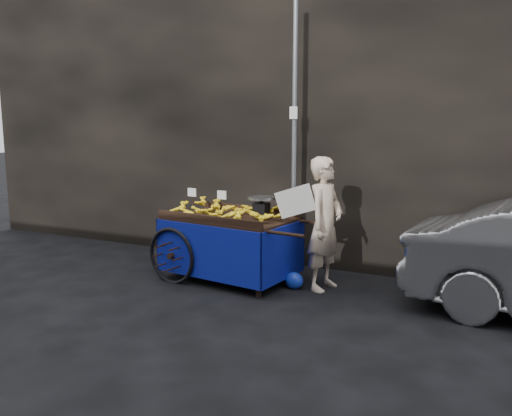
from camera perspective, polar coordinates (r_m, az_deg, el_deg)
The scene contains 6 objects.
ground at distance 6.81m, azimuth -2.27°, elevation -9.50°, with size 80.00×80.00×0.00m, color black.
building_wall at distance 8.71m, azimuth 8.26°, elevation 11.12°, with size 13.50×2.00×5.00m.
street_pole at distance 7.52m, azimuth 4.42°, elevation 7.79°, with size 0.12×0.10×4.00m.
banana_cart at distance 7.20m, azimuth -3.32°, elevation -1.73°, with size 2.57×1.43×1.33m.
vendor at distance 6.77m, azimuth 7.86°, elevation -1.79°, with size 0.91×0.72×1.80m.
plastic_bag at distance 6.90m, azimuth 4.38°, elevation -8.26°, with size 0.26×0.21×0.23m, color blue.
Camera 1 is at (3.07, -5.68, 2.15)m, focal length 35.00 mm.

